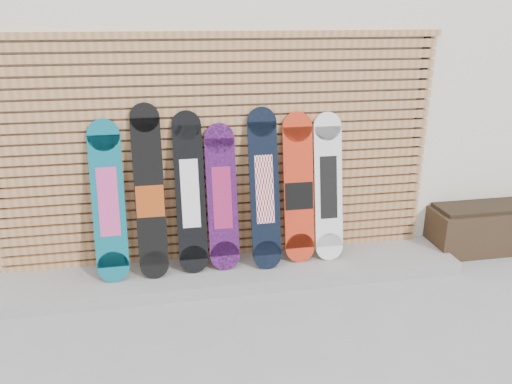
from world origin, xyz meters
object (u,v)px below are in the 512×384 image
snowboard_6 (328,187)px  snowboard_2 (190,194)px  snowboard_3 (222,198)px  snowboard_4 (264,189)px  snowboard_1 (150,194)px  planter_box (482,228)px  snowboard_0 (108,202)px  snowboard_5 (299,189)px

snowboard_6 → snowboard_2: bearing=-179.6°
snowboard_3 → snowboard_6: 1.05m
snowboard_2 → snowboard_4: 0.70m
snowboard_1 → snowboard_3: size_ratio=1.15×
planter_box → snowboard_1: bearing=-179.3°
snowboard_0 → snowboard_6: bearing=0.8°
snowboard_0 → snowboard_5: (1.78, 0.03, -0.01)m
snowboard_5 → snowboard_2: bearing=-179.3°
snowboard_3 → snowboard_5: 0.75m
snowboard_0 → snowboard_1: size_ratio=0.92×
snowboard_3 → snowboard_6: (1.05, 0.01, 0.03)m
snowboard_5 → snowboard_6: (0.30, -0.00, 0.00)m
snowboard_6 → snowboard_0: bearing=-179.2°
planter_box → snowboard_3: snowboard_3 is taller
snowboard_5 → snowboard_6: snowboard_5 is taller
snowboard_0 → snowboard_1: 0.37m
snowboard_0 → snowboard_1: bearing=-0.5°
snowboard_0 → snowboard_4: snowboard_4 is taller
planter_box → snowboard_6: snowboard_6 is taller
snowboard_3 → snowboard_0: bearing=-178.9°
snowboard_5 → planter_box: bearing=0.3°
snowboard_2 → snowboard_0: bearing=-178.6°
snowboard_2 → snowboard_6: (1.34, 0.01, -0.03)m
snowboard_0 → planter_box: bearing=0.6°
planter_box → snowboard_0: 3.89m
snowboard_3 → snowboard_6: bearing=0.4°
snowboard_0 → snowboard_5: snowboard_5 is taller
snowboard_0 → snowboard_1: snowboard_1 is taller
snowboard_1 → planter_box: bearing=0.7°
snowboard_0 → snowboard_1: (0.37, -0.00, 0.05)m
snowboard_0 → snowboard_4: (1.43, -0.01, 0.03)m
snowboard_4 → snowboard_5: 0.35m
snowboard_3 → snowboard_5: size_ratio=0.94×
snowboard_2 → snowboard_4: bearing=-2.1°
snowboard_1 → snowboard_6: size_ratio=1.10×
planter_box → snowboard_2: bearing=-179.6°
planter_box → snowboard_2: snowboard_2 is taller
snowboard_1 → snowboard_2: size_ratio=1.06×
planter_box → snowboard_4: bearing=-178.8°
snowboard_1 → snowboard_0: bearing=179.5°
snowboard_1 → snowboard_3: (0.66, 0.02, -0.09)m
snowboard_3 → snowboard_6: snowboard_6 is taller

